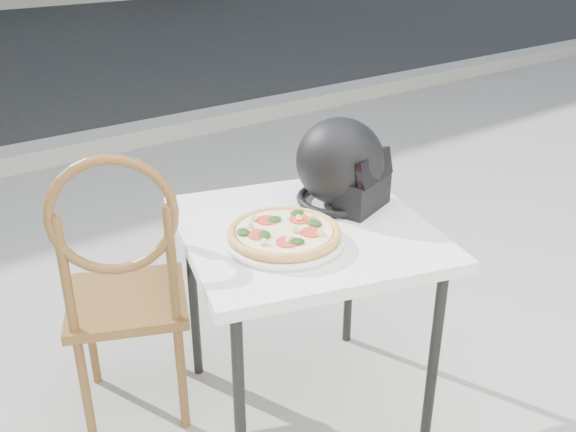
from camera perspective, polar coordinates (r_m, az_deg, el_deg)
curb at (r=4.51m, az=-23.60°, el=4.56°), size 30.00×0.25×0.12m
cafe_table_main at (r=1.89m, az=1.51°, el=-2.56°), size 0.88×0.88×0.67m
plate at (r=1.76m, az=-0.33°, el=-2.14°), size 0.40×0.40×0.02m
pizza at (r=1.75m, az=-0.34°, el=-1.46°), size 0.36×0.36×0.04m
helmet at (r=1.98m, az=4.85°, el=4.37°), size 0.34×0.35×0.27m
cafe_chair_main at (r=1.95m, az=-14.47°, el=-5.41°), size 0.47×0.47×0.94m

